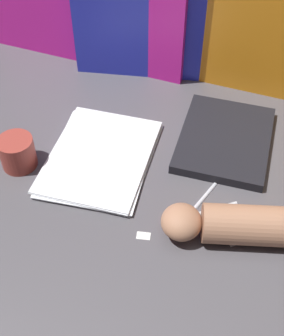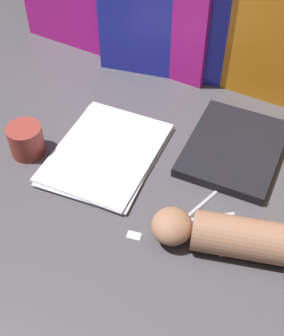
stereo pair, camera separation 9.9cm
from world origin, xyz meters
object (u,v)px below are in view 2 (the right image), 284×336
(hand_forearm, at_px, (226,235))
(mug, at_px, (26,140))
(scissors, at_px, (181,221))
(book_closed, at_px, (234,148))
(paper_stack, at_px, (106,153))

(hand_forearm, height_order, mug, hand_forearm)
(scissors, relative_size, mug, 2.13)
(book_closed, relative_size, scissors, 1.60)
(scissors, xyz_separation_m, mug, (-0.40, 0.03, 0.03))
(paper_stack, relative_size, mug, 3.99)
(hand_forearm, distance_m, mug, 0.51)
(paper_stack, relative_size, book_closed, 1.17)
(scissors, bearing_deg, book_closed, 82.50)
(scissors, height_order, mug, mug)
(paper_stack, height_order, hand_forearm, hand_forearm)
(hand_forearm, relative_size, mug, 3.62)
(paper_stack, height_order, mug, mug)
(book_closed, xyz_separation_m, mug, (-0.44, -0.21, 0.03))
(paper_stack, bearing_deg, hand_forearm, -20.11)
(scissors, xyz_separation_m, hand_forearm, (0.10, -0.02, 0.04))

